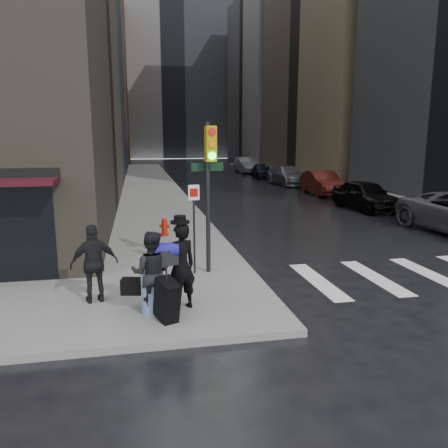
% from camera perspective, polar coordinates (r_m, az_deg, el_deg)
% --- Properties ---
extents(ground, '(140.00, 140.00, 0.00)m').
position_cam_1_polar(ground, '(9.82, -4.81, -10.54)').
color(ground, black).
rests_on(ground, ground).
extents(sidewalk_left, '(4.00, 50.00, 0.15)m').
position_cam_1_polar(sidewalk_left, '(36.26, -9.71, 5.36)').
color(sidewalk_left, slate).
rests_on(sidewalk_left, ground).
extents(sidewalk_right, '(3.00, 50.00, 0.15)m').
position_cam_1_polar(sidewalk_right, '(39.04, 10.61, 5.73)').
color(sidewalk_right, slate).
rests_on(sidewalk_right, ground).
extents(bldg_left_far, '(22.00, 20.00, 26.00)m').
position_cam_1_polar(bldg_left_far, '(72.69, -21.78, 17.78)').
color(bldg_left_far, brown).
rests_on(bldg_left_far, ground).
extents(bldg_right_far, '(22.00, 20.00, 25.00)m').
position_cam_1_polar(bldg_right_far, '(72.84, 11.10, 17.93)').
color(bldg_right_far, gray).
rests_on(bldg_right_far, ground).
extents(bldg_distant, '(40.00, 12.00, 32.00)m').
position_cam_1_polar(bldg_distant, '(88.23, -7.02, 19.11)').
color(bldg_distant, gray).
rests_on(bldg_distant, ground).
extents(man_overcoat, '(1.00, 1.31, 1.99)m').
position_cam_1_polar(man_overcoat, '(8.87, -6.04, -6.20)').
color(man_overcoat, black).
rests_on(man_overcoat, ground).
extents(man_jeans, '(1.18, 0.83, 1.69)m').
position_cam_1_polar(man_jeans, '(8.84, -9.49, -6.28)').
color(man_jeans, black).
rests_on(man_jeans, ground).
extents(man_greycoat, '(1.06, 0.62, 1.70)m').
position_cam_1_polar(man_greycoat, '(9.72, -16.57, -4.98)').
color(man_greycoat, black).
rests_on(man_greycoat, ground).
extents(traffic_light, '(0.95, 0.53, 3.87)m').
position_cam_1_polar(traffic_light, '(11.06, -2.12, 6.07)').
color(traffic_light, black).
rests_on(traffic_light, ground).
extents(fire_hydrant, '(0.37, 0.28, 0.64)m').
position_cam_1_polar(fire_hydrant, '(15.93, -7.77, -0.50)').
color(fire_hydrant, '#A01909').
rests_on(fire_hydrant, ground).
extents(parked_car_1, '(2.10, 4.59, 1.52)m').
position_cam_1_polar(parked_car_1, '(23.55, 17.99, 3.61)').
color(parked_car_1, black).
rests_on(parked_car_1, ground).
extents(parked_car_2, '(1.85, 4.75, 1.54)m').
position_cam_1_polar(parked_car_2, '(29.29, 12.67, 5.27)').
color(parked_car_2, '#45130D').
rests_on(parked_car_2, ground).
extents(parked_car_3, '(2.46, 5.34, 1.51)m').
position_cam_1_polar(parked_car_3, '(35.05, 8.31, 6.32)').
color(parked_car_3, '#525257').
rests_on(parked_car_3, ground).
extents(parked_car_4, '(2.04, 4.19, 1.38)m').
position_cam_1_polar(parked_car_4, '(40.93, 5.02, 6.97)').
color(parked_car_4, black).
rests_on(parked_car_4, ground).
extents(parked_car_5, '(1.82, 5.09, 1.67)m').
position_cam_1_polar(parked_car_5, '(46.96, 2.89, 7.71)').
color(parked_car_5, '#47484C').
rests_on(parked_car_5, ground).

